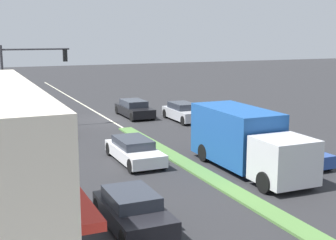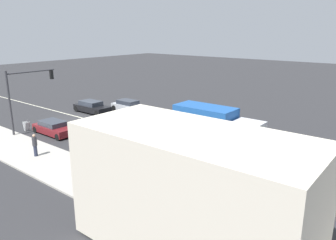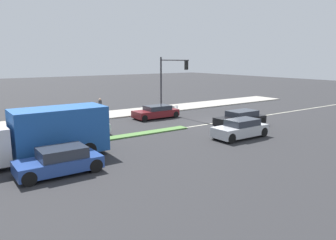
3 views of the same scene
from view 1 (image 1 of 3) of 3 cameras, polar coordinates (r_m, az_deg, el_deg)
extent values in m
plane|color=#2B2B2D|center=(19.92, 7.69, -8.55)|extent=(160.00, 160.00, 0.00)
cube|color=#A8A399|center=(16.83, -19.22, -12.49)|extent=(4.00, 73.00, 0.12)
cube|color=beige|center=(36.03, -7.28, 0.09)|extent=(0.16, 60.00, 0.01)
cube|color=red|center=(12.53, -13.99, -6.27)|extent=(0.70, 7.75, 0.20)
cylinder|color=#333338|center=(33.11, -19.45, 3.76)|extent=(0.18, 0.18, 5.60)
cylinder|color=#333338|center=(33.17, -15.81, 8.31)|extent=(4.50, 0.12, 0.12)
cube|color=black|center=(33.52, -12.44, 7.70)|extent=(0.28, 0.24, 0.84)
sphere|color=red|center=(33.63, -12.50, 8.17)|extent=(0.18, 0.18, 0.18)
sphere|color=gold|center=(33.64, -12.48, 7.71)|extent=(0.18, 0.18, 0.18)
sphere|color=green|center=(33.66, -12.47, 7.25)|extent=(0.18, 0.18, 0.18)
cube|color=silver|center=(34.41, -16.70, -0.06)|extent=(0.45, 0.21, 0.84)
cube|color=silver|center=(34.10, -16.64, -0.15)|extent=(0.45, 0.21, 0.84)
cube|color=silver|center=(20.31, 13.97, -4.79)|extent=(2.28, 2.20, 1.90)
cube|color=#1E519E|center=(23.30, 8.26, -1.74)|extent=(2.40, 5.10, 2.60)
cylinder|color=black|center=(21.03, 16.56, -6.58)|extent=(0.28, 0.90, 0.90)
cylinder|color=black|center=(19.75, 11.71, -7.46)|extent=(0.28, 0.90, 0.90)
cylinder|color=black|center=(25.14, 8.79, -3.47)|extent=(0.28, 0.90, 0.90)
cylinder|color=black|center=(24.08, 4.43, -4.00)|extent=(0.28, 0.90, 0.90)
cube|color=black|center=(16.08, -4.26, -11.36)|extent=(1.78, 3.87, 0.61)
cube|color=#2D333D|center=(16.07, -4.52, -9.38)|extent=(1.51, 2.13, 0.43)
cylinder|color=black|center=(15.12, 0.59, -13.44)|extent=(0.22, 0.67, 0.67)
cylinder|color=black|center=(14.60, -5.25, -14.39)|extent=(0.22, 0.67, 0.67)
cylinder|color=black|center=(17.70, -3.45, -9.79)|extent=(0.22, 0.67, 0.67)
cylinder|color=black|center=(17.26, -8.45, -10.43)|extent=(0.22, 0.67, 0.67)
cube|color=silver|center=(23.93, -4.10, -4.01)|extent=(1.80, 4.54, 0.58)
cube|color=#2D333D|center=(24.02, -4.30, -2.72)|extent=(1.53, 2.49, 0.42)
cylinder|color=black|center=(22.61, -0.64, -5.19)|extent=(0.22, 0.70, 0.70)
cylinder|color=black|center=(22.06, -4.48, -5.63)|extent=(0.22, 0.70, 0.70)
cylinder|color=black|center=(25.88, -3.77, -3.19)|extent=(0.22, 0.70, 0.70)
cylinder|color=black|center=(25.40, -7.17, -3.51)|extent=(0.22, 0.70, 0.70)
cube|color=black|center=(36.78, -4.09, 1.16)|extent=(1.85, 4.49, 0.65)
cube|color=#2D333D|center=(36.90, -4.22, 2.08)|extent=(1.57, 2.47, 0.48)
cylinder|color=black|center=(35.43, -1.85, 0.53)|extent=(0.22, 0.67, 0.67)
cylinder|color=black|center=(34.86, -4.37, 0.34)|extent=(0.22, 0.67, 0.67)
cylinder|color=black|center=(38.77, -3.83, 1.38)|extent=(0.22, 0.67, 0.67)
cylinder|color=black|center=(38.25, -6.16, 1.22)|extent=(0.22, 0.67, 0.67)
cube|color=#B7BABF|center=(35.06, 1.89, 0.77)|extent=(1.72, 4.21, 0.70)
cube|color=#2D333D|center=(35.16, 1.75, 1.75)|extent=(1.46, 2.31, 0.46)
cylinder|color=black|center=(33.98, 4.24, 0.10)|extent=(0.22, 0.70, 0.70)
cylinder|color=black|center=(33.31, 1.93, -0.09)|extent=(0.22, 0.70, 0.70)
cylinder|color=black|center=(36.89, 1.85, 0.95)|extent=(0.22, 0.70, 0.70)
cylinder|color=black|center=(36.27, -0.31, 0.79)|extent=(0.22, 0.70, 0.70)
cube|color=#284793|center=(24.37, 15.02, -4.06)|extent=(1.85, 4.05, 0.61)
cube|color=#2D333D|center=(24.39, 14.78, -2.66)|extent=(1.58, 2.23, 0.53)
cylinder|color=black|center=(23.78, 18.93, -5.00)|extent=(0.22, 0.69, 0.69)
cylinder|color=black|center=(22.72, 15.83, -5.54)|extent=(0.22, 0.69, 0.69)
cylinder|color=black|center=(26.10, 14.28, -3.40)|extent=(0.22, 0.69, 0.69)
cylinder|color=black|center=(25.14, 11.29, -3.80)|extent=(0.22, 0.69, 0.69)
cube|color=maroon|center=(31.46, -14.22, -0.80)|extent=(1.85, 4.28, 0.61)
cube|color=#2D333D|center=(31.57, -14.33, 0.18)|extent=(1.57, 2.35, 0.42)
cylinder|color=black|center=(29.95, -12.10, -1.61)|extent=(0.22, 0.60, 0.60)
cylinder|color=black|center=(29.68, -15.21, -1.86)|extent=(0.22, 0.60, 0.60)
cylinder|color=black|center=(33.32, -13.32, -0.44)|extent=(0.22, 0.60, 0.60)
cylinder|color=black|center=(33.08, -16.12, -0.66)|extent=(0.22, 0.60, 0.60)
camera|label=2|loc=(11.99, -89.67, 12.32)|focal=35.00mm
camera|label=3|loc=(33.59, 42.25, 6.39)|focal=35.00mm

